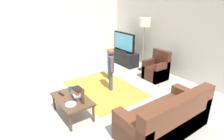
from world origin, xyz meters
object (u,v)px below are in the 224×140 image
Objects in this scene: coffee_table at (72,100)px; tv_remote at (61,94)px; tv at (124,42)px; floor_lamp at (145,25)px; armchair at (157,70)px; book_stack at (78,93)px; couch at (167,120)px; child_near_tv at (109,59)px; tv_stand at (124,58)px; soda_can at (70,89)px; bottle at (83,97)px; plate at (71,104)px; child_center at (111,65)px.

tv_remote reaches higher than coffee_table.
tv is 0.62× the size of floor_lamp.
tv_remote is (1.66, -3.07, -0.42)m from tv.
book_stack is (0.32, -2.82, 0.23)m from armchair.
couch reaches higher than tv_remote.
tv_remote is at bearing -90.10° from armchair.
coffee_table is (1.94, -2.95, -0.48)m from tv.
tv is 1.03× the size of child_near_tv.
tv_stand is 1.09× the size of tv.
tv reaches higher than armchair.
floor_lamp reaches higher than soda_can.
book_stack is (0.05, 0.12, 0.15)m from coffee_table.
armchair is at bearing -0.64° from tv.
book_stack is (1.99, -2.86, 0.28)m from tv_stand.
armchair is at bearing 101.84° from bottle.
couch is (3.48, -1.80, 0.05)m from tv_stand.
child_near_tv is at bearing 116.94° from soda_can.
book_stack is (1.99, -2.84, -0.32)m from tv.
tv_remote is (-0.01, -3.06, 0.13)m from armchair.
couch is at bearing 37.53° from coffee_table.
tv_remote is at bearing -65.37° from child_near_tv.
floor_lamp is 5.26× the size of bottle.
plate is (-0.10, -0.22, -0.14)m from bottle.
couch is at bearing -27.05° from tv.
coffee_table is at bearing -162.65° from bottle.
floor_lamp is 1.78× the size of coffee_table.
armchair is 2.84m from book_stack.
child_near_tv reaches higher than bottle.
child_near_tv is 8.89× the size of soda_can.
child_center is 1.53m from tv_remote.
book_stack is at bearing -65.36° from child_center.
child_near_tv is at bearing 168.26° from couch.
child_near_tv is at bearing -56.84° from tv_stand.
tv_stand is at bearing 128.19° from bottle.
couch is (3.48, -1.77, -0.56)m from tv.
tv_stand is at bearing 108.19° from tv_remote.
plate is (0.52, -0.22, -0.05)m from soda_can.
child_center is 1.50m from coffee_table.
tv_remote is at bearing -144.40° from couch.
coffee_table is at bearing -69.05° from child_center.
tv_stand is 1.20× the size of coffee_table.
book_stack is (0.57, -1.24, -0.18)m from child_center.
coffee_table is at bearing -112.43° from book_stack.
tv_stand is 1.54m from child_near_tv.
tv is 3.65m from bottle.
child_near_tv reaches higher than tv_remote.
tv reaches higher than tv_remote.
coffee_table is at bearing 13.17° from tv_remote.
plate is at bearing -54.89° from tv.
soda_can is at bearing 161.57° from coffee_table.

